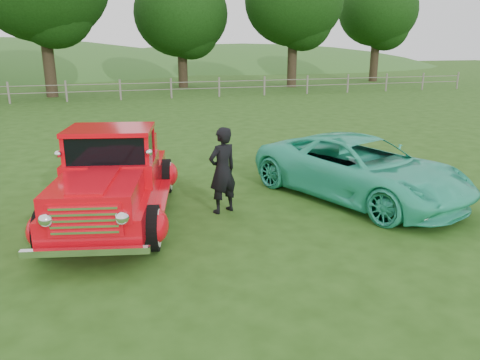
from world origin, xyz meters
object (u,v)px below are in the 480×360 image
object	(u,v)px
tree_mid_east	(294,1)
man	(223,170)
teal_sedan	(360,168)
tree_far_east	(378,11)
tree_near_east	(181,14)
red_pickup	(114,179)

from	to	relation	value
tree_mid_east	man	size ratio (longest dim) A/B	5.50
tree_mid_east	man	xyz separation A→B (m)	(-12.13, -25.14, -5.32)
teal_sedan	man	distance (m)	3.06
tree_far_east	teal_sedan	distance (m)	33.85
teal_sedan	man	size ratio (longest dim) A/B	2.80
tree_near_east	red_pickup	xyz separation A→B (m)	(-6.18, -26.88, -4.45)
tree_far_east	man	size ratio (longest dim) A/B	5.16
tree_near_east	man	distance (m)	27.80
tree_mid_east	teal_sedan	xyz separation A→B (m)	(-9.08, -25.15, -5.51)
tree_mid_east	red_pickup	world-z (taller)	tree_mid_east
tree_far_east	red_pickup	distance (m)	36.61
tree_mid_east	tree_far_east	world-z (taller)	tree_mid_east
tree_mid_east	man	distance (m)	28.42
man	red_pickup	bearing A→B (deg)	-29.35
man	teal_sedan	bearing A→B (deg)	157.74
tree_far_east	teal_sedan	bearing A→B (deg)	-122.71
teal_sedan	man	xyz separation A→B (m)	(-3.05, 0.00, 0.19)
tree_near_east	teal_sedan	xyz separation A→B (m)	(-1.08, -27.15, -4.58)
tree_far_east	tree_near_east	bearing A→B (deg)	-176.63
tree_near_east	man	world-z (taller)	tree_near_east
tree_near_east	tree_mid_east	distance (m)	8.30
teal_sedan	tree_near_east	bearing A→B (deg)	66.15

